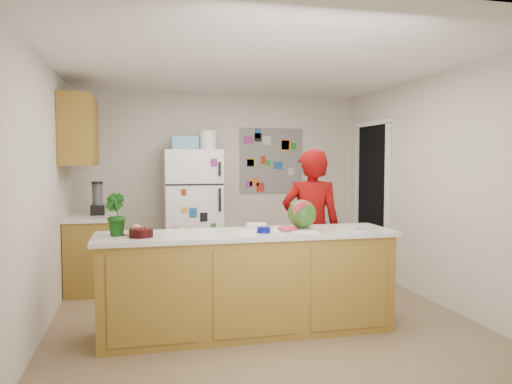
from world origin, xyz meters
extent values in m
cube|color=brown|center=(0.00, 0.00, -0.01)|extent=(4.00, 4.50, 0.02)
cube|color=beige|center=(0.00, 2.26, 1.25)|extent=(4.00, 0.02, 2.50)
cube|color=beige|center=(-2.01, 0.00, 1.25)|extent=(0.02, 4.50, 2.50)
cube|color=beige|center=(2.01, 0.00, 1.25)|extent=(0.02, 4.50, 2.50)
cube|color=white|center=(0.00, 0.00, 2.51)|extent=(4.00, 4.50, 0.02)
cube|color=black|center=(1.99, 1.45, 1.02)|extent=(0.03, 0.85, 2.04)
cube|color=brown|center=(-0.20, -0.50, 0.44)|extent=(2.60, 0.62, 0.88)
cube|color=silver|center=(-0.20, -0.50, 0.90)|extent=(2.68, 0.70, 0.04)
cube|color=brown|center=(-1.69, 1.35, 0.43)|extent=(0.60, 0.80, 0.86)
cube|color=silver|center=(-1.69, 1.35, 0.88)|extent=(0.64, 0.84, 0.04)
cube|color=brown|center=(-1.82, 1.30, 1.90)|extent=(0.35, 1.00, 0.80)
cube|color=silver|center=(-0.45, 1.88, 0.85)|extent=(0.75, 0.70, 1.70)
cube|color=#5999B2|center=(-0.55, 1.88, 1.79)|extent=(0.35, 0.28, 0.18)
cube|color=slate|center=(0.75, 2.24, 1.55)|extent=(0.95, 0.01, 0.95)
imported|color=#640504|center=(0.60, 0.05, 0.84)|extent=(0.70, 0.56, 1.68)
cylinder|color=black|center=(-1.64, 1.43, 1.09)|extent=(0.12, 0.12, 0.38)
cube|color=white|center=(0.26, -0.48, 0.93)|extent=(0.49, 0.43, 0.01)
sphere|color=#216310|center=(0.32, -0.46, 1.06)|extent=(0.27, 0.27, 0.27)
cylinder|color=red|center=(0.16, -0.53, 0.94)|extent=(0.17, 0.17, 0.02)
cylinder|color=black|center=(-1.14, -0.59, 0.96)|extent=(0.23, 0.23, 0.07)
cylinder|color=silver|center=(-0.10, -0.40, 0.95)|extent=(0.25, 0.25, 0.06)
cylinder|color=#050767|center=(-0.07, -0.59, 0.95)|extent=(0.13, 0.13, 0.05)
cylinder|color=beige|center=(-1.18, -0.43, 0.93)|extent=(0.24, 0.24, 0.02)
cube|color=white|center=(-0.22, -0.55, 0.93)|extent=(0.20, 0.18, 0.02)
cube|color=slate|center=(0.82, -0.65, 0.93)|extent=(0.11, 0.07, 0.01)
imported|color=#143C0F|center=(-1.35, -0.45, 1.10)|extent=(0.25, 0.26, 0.37)
camera|label=1|loc=(-1.14, -4.85, 1.57)|focal=35.00mm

